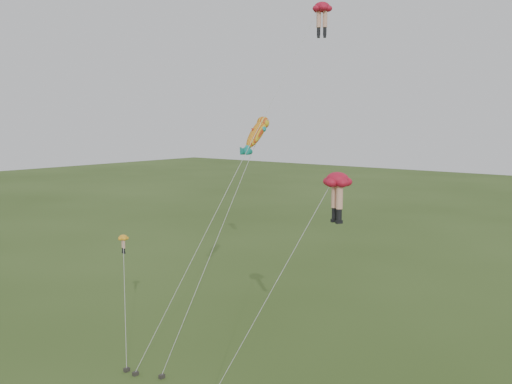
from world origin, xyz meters
The scene contains 5 objects.
ground centered at (0.00, 0.00, 0.00)m, with size 300.00×300.00×0.00m, color #324819.
legs_kite_red_high centered at (3.69, 7.95, 22.57)m, with size 7.66×11.77×23.58m.
legs_kite_red_mid centered at (8.62, 2.30, 12.42)m, with size 6.53×5.83×13.17m.
legs_kite_yellow centered at (-6.49, -0.29, 7.20)m, with size 3.67×3.07×8.13m.
fish_kite centered at (0.60, 5.42, 15.04)m, with size 2.47×8.67×16.44m.
Camera 1 is at (24.46, -24.32, 15.95)m, focal length 40.00 mm.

